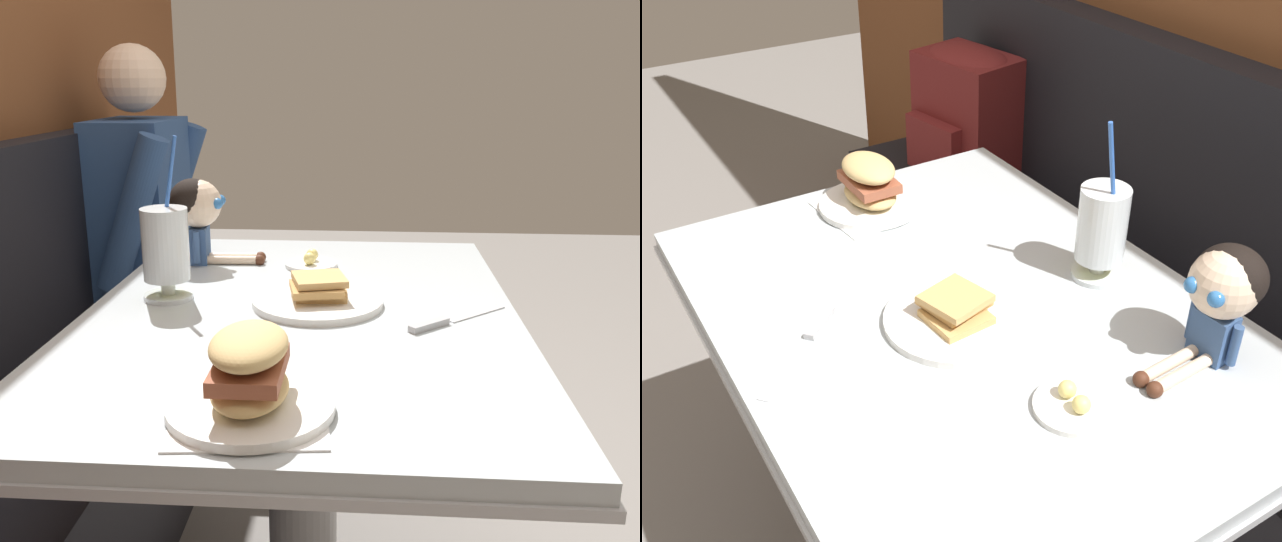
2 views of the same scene
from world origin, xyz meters
TOP-DOWN VIEW (x-y plane):
  - booth_bench at (0.00, 0.81)m, footprint 2.60×0.48m
  - diner_table at (0.00, 0.18)m, footprint 1.11×0.81m
  - toast_plate at (0.02, 0.15)m, footprint 0.25×0.25m
  - milkshake_glass at (0.04, 0.45)m, footprint 0.10×0.10m
  - sandwich_plate at (-0.42, 0.21)m, footprint 0.22×0.22m
  - butter_saucer at (0.29, 0.19)m, footprint 0.12×0.12m
  - butter_knife at (-0.07, -0.08)m, footprint 0.17×0.19m
  - seated_doll at (0.31, 0.45)m, footprint 0.12×0.22m
  - backpack at (-0.95, 0.78)m, footprint 0.33×0.29m

SIDE VIEW (x-z plane):
  - booth_bench at x=0.00m, z-range -0.17..0.83m
  - diner_table at x=0.00m, z-range 0.17..0.91m
  - backpack at x=-0.95m, z-range 0.46..0.86m
  - butter_knife at x=-0.07m, z-range 0.74..0.75m
  - butter_saucer at x=0.29m, z-range 0.73..0.77m
  - toast_plate at x=0.02m, z-range 0.73..0.78m
  - sandwich_plate at x=-0.42m, z-range 0.73..0.84m
  - milkshake_glass at x=0.04m, z-range 0.68..1.00m
  - seated_doll at x=0.31m, z-range 0.77..0.97m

